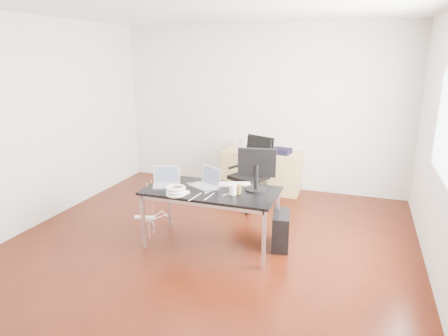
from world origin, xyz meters
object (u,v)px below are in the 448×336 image
(office_chair, at_px, (253,169))
(filing_cabinet_left, at_px, (239,169))
(pc_tower, at_px, (281,230))
(desk, at_px, (211,194))
(filing_cabinet_right, at_px, (285,173))

(office_chair, xyz_separation_m, filing_cabinet_left, (-0.46, 0.80, -0.26))
(filing_cabinet_left, bearing_deg, pc_tower, -60.11)
(pc_tower, bearing_deg, office_chair, 109.69)
(desk, xyz_separation_m, office_chair, (0.13, 1.43, -0.07))
(pc_tower, bearing_deg, filing_cabinet_right, 88.94)
(office_chair, relative_size, filing_cabinet_right, 1.54)
(pc_tower, bearing_deg, filing_cabinet_left, 109.53)
(office_chair, height_order, filing_cabinet_left, office_chair)
(filing_cabinet_left, height_order, pc_tower, filing_cabinet_left)
(desk, relative_size, filing_cabinet_left, 2.29)
(desk, distance_m, filing_cabinet_right, 2.31)
(office_chair, xyz_separation_m, filing_cabinet_right, (0.36, 0.80, -0.26))
(desk, xyz_separation_m, filing_cabinet_right, (0.50, 2.23, -0.33))
(desk, distance_m, office_chair, 1.44)
(pc_tower, bearing_deg, desk, -174.39)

